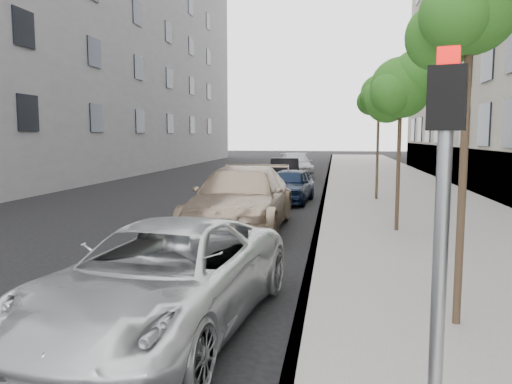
% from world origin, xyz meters
% --- Properties ---
extents(ground, '(160.00, 160.00, 0.00)m').
position_xyz_m(ground, '(0.00, 0.00, 0.00)').
color(ground, black).
rests_on(ground, ground).
extents(sidewalk, '(6.40, 72.00, 0.14)m').
position_xyz_m(sidewalk, '(4.30, 24.00, 0.07)').
color(sidewalk, gray).
rests_on(sidewalk, ground).
extents(curb, '(0.15, 72.00, 0.14)m').
position_xyz_m(curb, '(1.18, 24.00, 0.07)').
color(curb, '#9E9B93').
rests_on(curb, ground).
extents(tree_near, '(1.55, 1.35, 4.74)m').
position_xyz_m(tree_near, '(3.23, 1.50, 4.11)').
color(tree_near, '#38281C').
rests_on(tree_near, sidewalk).
extents(tree_mid, '(1.83, 1.63, 4.52)m').
position_xyz_m(tree_mid, '(3.23, 8.00, 3.76)').
color(tree_mid, '#38281C').
rests_on(tree_mid, sidewalk).
extents(tree_far, '(1.72, 1.52, 4.87)m').
position_xyz_m(tree_far, '(3.23, 14.50, 4.16)').
color(tree_far, '#38281C').
rests_on(tree_far, sidewalk).
extents(signal_pole, '(0.28, 0.24, 3.00)m').
position_xyz_m(signal_pole, '(2.33, -1.60, 2.02)').
color(signal_pole, '#939699').
rests_on(signal_pole, sidewalk).
extents(minivan, '(2.88, 5.27, 1.40)m').
position_xyz_m(minivan, '(-0.61, 1.07, 0.70)').
color(minivan, silver).
rests_on(minivan, ground).
extents(suv, '(2.40, 5.89, 1.71)m').
position_xyz_m(suv, '(-0.88, 8.01, 0.85)').
color(suv, tan).
rests_on(suv, ground).
extents(sedan_blue, '(1.88, 3.98, 1.31)m').
position_xyz_m(sedan_blue, '(-0.10, 14.05, 0.66)').
color(sedan_blue, black).
rests_on(sedan_blue, ground).
extents(sedan_black, '(1.87, 4.31, 1.38)m').
position_xyz_m(sedan_black, '(-1.00, 20.91, 0.69)').
color(sedan_black, black).
rests_on(sedan_black, ground).
extents(sedan_rear, '(2.71, 5.34, 1.48)m').
position_xyz_m(sedan_rear, '(-0.88, 26.16, 0.74)').
color(sedan_rear, '#A9ABB1').
rests_on(sedan_rear, ground).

